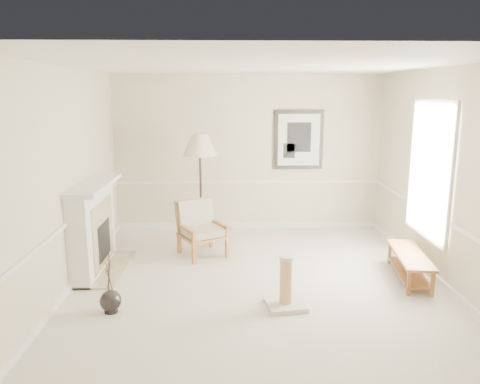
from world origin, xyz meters
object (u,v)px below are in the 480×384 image
Objects in this scene: bench at (410,262)px; scratching_post at (286,291)px; armchair at (200,226)px; floor_vase at (111,301)px; floor_lamp at (200,148)px.

bench is 2.07× the size of scratching_post.
floor_vase is at bearing -143.19° from armchair.
scratching_post is (1.14, -1.98, -0.27)m from armchair.
armchair is 2.30m from scratching_post.
scratching_post is at bearing 2.21° from floor_vase.
floor_lamp is at bearing 147.32° from bench.
floor_lamp reaches higher than floor_vase.
armchair is 0.69× the size of bench.
armchair is 1.41m from floor_lamp.
armchair reaches higher than bench.
floor_vase is 1.15× the size of scratching_post.
floor_vase is 3.35m from floor_lamp.
floor_vase is 2.10m from scratching_post.
armchair is at bearing 159.12° from bench.
floor_vase is 0.40× the size of floor_lamp.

